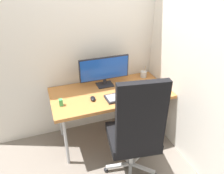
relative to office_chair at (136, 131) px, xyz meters
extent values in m
plane|color=slate|center=(-0.03, 0.68, -0.63)|extent=(8.00, 8.00, 0.00)
cube|color=silver|center=(-0.03, 1.06, 0.77)|extent=(2.96, 0.04, 2.80)
cube|color=silver|center=(0.71, 0.45, 0.77)|extent=(0.04, 2.25, 2.80)
cube|color=#B27038|center=(-0.03, 0.68, 0.06)|extent=(1.41, 0.71, 0.04)
cylinder|color=#B2B5BA|center=(-0.64, 0.42, -0.29)|extent=(0.04, 0.04, 0.67)
cylinder|color=#B2B5BA|center=(0.59, 0.42, -0.29)|extent=(0.04, 0.04, 0.67)
cylinder|color=#B2B5BA|center=(-0.64, 0.94, -0.29)|extent=(0.04, 0.04, 0.67)
cylinder|color=#B2B5BA|center=(0.59, 0.94, -0.29)|extent=(0.04, 0.04, 0.67)
sphere|color=black|center=(-0.26, 0.15, -0.60)|extent=(0.05, 0.05, 0.05)
cube|color=silver|center=(-0.12, 0.13, -0.56)|extent=(0.29, 0.08, 0.03)
cube|color=silver|center=(-0.05, -0.02, -0.56)|extent=(0.16, 0.27, 0.03)
cube|color=silver|center=(0.12, 0.00, -0.56)|extent=(0.23, 0.23, 0.03)
sphere|color=black|center=(0.27, 0.23, -0.60)|extent=(0.05, 0.05, 0.05)
cube|color=silver|center=(0.14, 0.17, -0.56)|extent=(0.27, 0.16, 0.03)
sphere|color=black|center=(-0.03, 0.39, -0.60)|extent=(0.05, 0.05, 0.05)
cube|color=silver|center=(-0.01, 0.24, -0.56)|extent=(0.08, 0.29, 0.03)
cylinder|color=silver|center=(0.02, 0.10, -0.38)|extent=(0.04, 0.04, 0.33)
cube|color=black|center=(0.02, 0.10, -0.17)|extent=(0.56, 0.54, 0.11)
cube|color=black|center=(-0.02, -0.13, 0.25)|extent=(0.45, 0.14, 0.72)
cube|color=black|center=(-0.03, 0.85, 0.09)|extent=(0.20, 0.16, 0.01)
cube|color=black|center=(-0.03, 0.86, 0.13)|extent=(0.04, 0.02, 0.08)
cube|color=black|center=(-0.03, 0.87, 0.31)|extent=(0.63, 0.02, 0.29)
cube|color=#1947B2|center=(-0.03, 0.85, 0.31)|extent=(0.61, 0.01, 0.27)
cube|color=black|center=(0.06, 0.50, 0.09)|extent=(0.40, 0.19, 0.02)
cube|color=gray|center=(0.06, 0.50, 0.11)|extent=(0.37, 0.15, 0.00)
ellipsoid|color=black|center=(-0.27, 0.57, 0.10)|extent=(0.07, 0.10, 0.04)
cylinder|color=silver|center=(0.53, 0.90, 0.12)|extent=(0.08, 0.08, 0.08)
cylinder|color=silver|center=(0.53, 0.90, 0.19)|extent=(0.02, 0.01, 0.13)
cylinder|color=silver|center=(0.54, 0.90, 0.19)|extent=(0.02, 0.01, 0.13)
torus|color=#3FAD59|center=(0.53, 0.90, 0.13)|extent=(0.03, 0.04, 0.01)
cylinder|color=orange|center=(0.55, 0.91, 0.17)|extent=(0.02, 0.02, 0.13)
cube|color=black|center=(0.54, 0.55, 0.09)|extent=(0.16, 0.25, 0.02)
cube|color=#3FAD59|center=(-0.62, 0.57, 0.12)|extent=(0.04, 0.04, 0.08)
camera|label=1|loc=(-0.76, -1.44, 1.39)|focal=34.44mm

